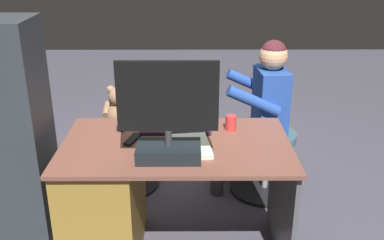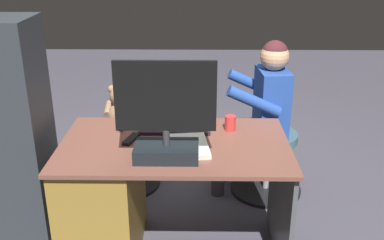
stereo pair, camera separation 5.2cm
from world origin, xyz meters
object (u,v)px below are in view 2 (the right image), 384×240
object	(u,v)px
office_chair_teddy	(123,154)
visitor_chair	(267,159)
tv_remote	(131,139)
teddy_bear	(120,109)
cup	(230,123)
keyboard	(175,129)
person	(259,105)
desk	(119,196)
monitor	(166,124)
computer_mouse	(121,126)

from	to	relation	value
office_chair_teddy	visitor_chair	size ratio (longest dim) A/B	1.05
tv_remote	teddy_bear	distance (m)	0.82
cup	office_chair_teddy	bearing A→B (deg)	-39.17
keyboard	person	xyz separation A→B (m)	(-0.57, -0.56, -0.05)
desk	monitor	distance (m)	0.63
cup	teddy_bear	distance (m)	1.00
visitor_chair	person	size ratio (longest dim) A/B	0.46
office_chair_teddy	teddy_bear	size ratio (longest dim) A/B	1.68
keyboard	cup	xyz separation A→B (m)	(-0.33, -0.02, 0.03)
desk	office_chair_teddy	xyz separation A→B (m)	(0.11, -0.81, -0.13)
tv_remote	visitor_chair	xyz separation A→B (m)	(-0.89, -0.69, -0.47)
tv_remote	office_chair_teddy	bearing A→B (deg)	-59.12
cup	person	world-z (taller)	person
monitor	tv_remote	xyz separation A→B (m)	(0.21, -0.21, -0.18)
monitor	visitor_chair	size ratio (longest dim) A/B	0.97
cup	person	size ratio (longest dim) A/B	0.08
desk	person	xyz separation A→B (m)	(-0.90, -0.73, 0.30)
keyboard	cup	size ratio (longest dim) A/B	4.72
person	computer_mouse	bearing A→B (deg)	30.93
office_chair_teddy	desk	bearing A→B (deg)	97.78
visitor_chair	person	distance (m)	0.43
computer_mouse	tv_remote	size ratio (longest dim) A/B	0.64
monitor	cup	size ratio (longest dim) A/B	5.80
cup	visitor_chair	bearing A→B (deg)	-121.43
monitor	cup	world-z (taller)	monitor
person	office_chair_teddy	bearing A→B (deg)	-4.45
keyboard	teddy_bear	size ratio (longest dim) A/B	1.27
cup	desk	bearing A→B (deg)	16.14
keyboard	office_chair_teddy	distance (m)	0.91
monitor	person	bearing A→B (deg)	-123.22
desk	visitor_chair	bearing A→B (deg)	-143.50
teddy_bear	visitor_chair	bearing A→B (deg)	174.91
desk	teddy_bear	size ratio (longest dim) A/B	3.85
tv_remote	visitor_chair	bearing A→B (deg)	-125.46
teddy_bear	visitor_chair	size ratio (longest dim) A/B	0.62
keyboard	tv_remote	world-z (taller)	keyboard
monitor	visitor_chair	distance (m)	1.30
desk	visitor_chair	distance (m)	1.23
tv_remote	person	size ratio (longest dim) A/B	0.13
desk	computer_mouse	size ratio (longest dim) A/B	13.27
teddy_bear	visitor_chair	distance (m)	1.15
monitor	office_chair_teddy	world-z (taller)	monitor
computer_mouse	office_chair_teddy	size ratio (longest dim) A/B	0.17
cup	monitor	bearing A→B (deg)	46.20
desk	monitor	world-z (taller)	monitor
visitor_chair	teddy_bear	bearing A→B (deg)	-5.09
office_chair_teddy	visitor_chair	bearing A→B (deg)	175.55
desk	teddy_bear	xyz separation A→B (m)	(0.11, -0.82, 0.23)
office_chair_teddy	tv_remote	bearing A→B (deg)	104.18
tv_remote	teddy_bear	xyz separation A→B (m)	(0.20, -0.79, -0.12)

